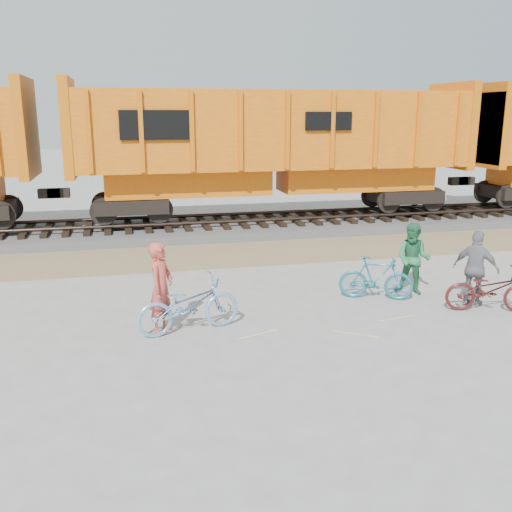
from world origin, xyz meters
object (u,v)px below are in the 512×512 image
Objects in this scene: hopper_car_center at (275,145)px; person_woman at (476,269)px; bicycle_blue at (189,305)px; bicycle_maroon at (490,290)px; bicycle_teal at (376,278)px; person_man at (413,259)px; person_solo at (161,288)px.

person_woman is at bearing -77.53° from hopper_car_center.
person_woman is at bearing -102.18° from bicycle_blue.
hopper_car_center reaches higher than bicycle_blue.
bicycle_maroon is (2.14, -9.62, -2.53)m from hopper_car_center.
bicycle_teal is 0.99× the size of person_woman.
bicycle_blue is 1.24× the size of bicycle_teal.
hopper_car_center is 10.52m from bicycle_blue.
person_man is (1.00, 0.20, 0.34)m from bicycle_teal.
person_man reaches higher than bicycle_teal.
bicycle_blue is 1.16× the size of person_solo.
bicycle_blue is at bearing 126.66° from bicycle_teal.
person_woman reaches higher than bicycle_blue.
hopper_car_center is at bearing 137.33° from person_man.
person_woman is at bearing 31.73° from bicycle_maroon.
person_solo is 1.06× the size of person_man.
bicycle_blue is (-4.19, -9.32, -2.47)m from hopper_car_center.
bicycle_maroon is 6.86m from person_solo.
person_solo is (-6.83, 0.40, 0.40)m from bicycle_maroon.
person_solo is at bearing 104.36° from bicycle_maroon.
bicycle_maroon is 1.83m from person_man.
bicycle_blue is 1.12× the size of bicycle_maroon.
bicycle_blue is 4.46m from bicycle_teal.
person_man is at bearing -90.41° from bicycle_blue.
person_solo is (-4.84, -0.91, 0.39)m from bicycle_teal.
hopper_car_center reaches higher than bicycle_maroon.
bicycle_blue is 6.34m from bicycle_maroon.
bicycle_teal is 4.94m from person_solo.
hopper_car_center is 8.39× the size of person_woman.
person_man is at bearing -81.93° from hopper_car_center.
person_solo reaches higher than bicycle_blue.
bicycle_maroon is 1.03× the size of person_solo.
hopper_car_center is 10.57m from person_solo.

